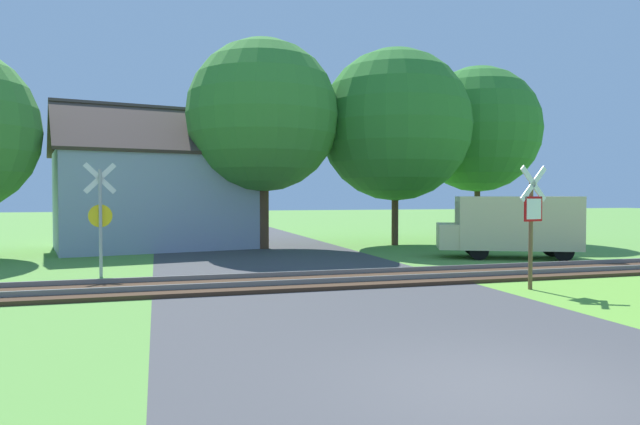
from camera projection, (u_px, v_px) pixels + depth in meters
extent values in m
plane|color=#5B933D|center=(506.00, 392.00, 6.58)|extent=(160.00, 160.00, 0.00)
cube|color=#424244|center=(427.00, 347.00, 8.50)|extent=(7.98, 80.00, 0.01)
cube|color=#422D1E|center=(312.00, 281.00, 14.79)|extent=(60.00, 2.60, 0.10)
cube|color=slate|center=(305.00, 273.00, 15.48)|extent=(60.00, 0.08, 0.12)
cube|color=slate|center=(320.00, 281.00, 14.10)|extent=(60.00, 0.08, 0.12)
cylinder|color=brown|center=(531.00, 234.00, 13.72)|extent=(0.10, 0.10, 2.70)
cube|color=red|center=(533.00, 209.00, 13.65)|extent=(0.59, 0.17, 0.60)
cube|color=white|center=(534.00, 209.00, 13.63)|extent=(0.48, 0.12, 0.49)
cube|color=white|center=(533.00, 184.00, 13.63)|extent=(0.86, 0.23, 0.88)
cube|color=white|center=(533.00, 184.00, 13.63)|extent=(0.86, 0.23, 0.88)
cylinder|color=#9E9EA5|center=(101.00, 223.00, 15.86)|extent=(0.09, 0.09, 3.01)
cube|color=white|center=(100.00, 178.00, 15.88)|extent=(0.87, 0.16, 0.88)
cube|color=white|center=(100.00, 178.00, 15.88)|extent=(0.87, 0.16, 0.88)
cylinder|color=yellow|center=(100.00, 216.00, 15.92)|extent=(0.64, 0.12, 0.64)
cube|color=#99A3B7|center=(158.00, 201.00, 24.78)|extent=(8.98, 6.74, 4.09)
cube|color=#473833|center=(163.00, 128.00, 23.52)|extent=(8.93, 4.59, 2.26)
cube|color=#473833|center=(151.00, 134.00, 25.86)|extent=(8.93, 4.59, 2.26)
cube|color=brown|center=(207.00, 133.00, 25.71)|extent=(0.59, 0.59, 1.10)
cylinder|color=#513823|center=(477.00, 208.00, 28.86)|extent=(0.29, 0.29, 3.25)
sphere|color=#337A2D|center=(478.00, 129.00, 28.74)|extent=(6.30, 6.30, 6.30)
cylinder|color=#513823|center=(263.00, 211.00, 24.37)|extent=(0.47, 0.47, 3.25)
sphere|color=#3D8433|center=(263.00, 116.00, 24.25)|extent=(6.48, 6.48, 6.48)
cylinder|color=#513823|center=(395.00, 214.00, 26.09)|extent=(0.31, 0.31, 2.90)
sphere|color=#337A2D|center=(395.00, 125.00, 25.97)|extent=(6.91, 6.91, 6.91)
cube|color=beige|center=(517.00, 223.00, 20.62)|extent=(4.61, 3.44, 1.90)
cube|color=beige|center=(447.00, 236.00, 20.97)|extent=(1.37, 1.93, 0.90)
cube|color=#19232D|center=(458.00, 213.00, 20.89)|extent=(0.69, 1.49, 0.85)
cube|color=navy|center=(511.00, 230.00, 21.57)|extent=(3.46, 1.54, 0.16)
cylinder|color=black|center=(473.00, 246.00, 21.62)|extent=(0.69, 0.44, 0.68)
cylinder|color=black|center=(479.00, 250.00, 20.07)|extent=(0.69, 0.44, 0.68)
cylinder|color=black|center=(552.00, 247.00, 21.22)|extent=(0.69, 0.44, 0.68)
cylinder|color=black|center=(564.00, 251.00, 19.68)|extent=(0.69, 0.44, 0.68)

